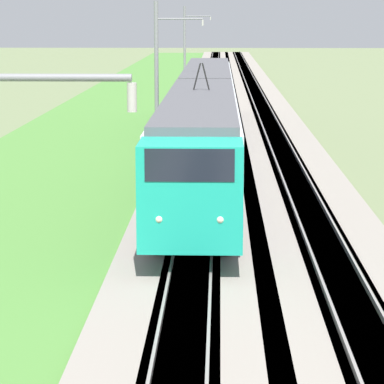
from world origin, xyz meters
name	(u,v)px	position (x,y,z in m)	size (l,w,h in m)	color
ballast_main	(207,137)	(50.00, 0.00, 0.15)	(240.00, 4.40, 0.30)	gray
ballast_adjacent	(274,137)	(50.00, -3.87, 0.15)	(240.00, 4.40, 0.30)	gray
track_main	(207,136)	(50.00, 0.00, 0.16)	(240.00, 1.57, 0.45)	#4C4238
track_adjacent	(274,137)	(50.00, -3.87, 0.16)	(240.00, 1.57, 0.45)	#4C4238
grass_verge	(115,138)	(50.00, 5.25, 0.06)	(240.00, 12.95, 0.12)	#4C8438
passenger_train	(204,112)	(42.15, 0.00, 2.39)	(42.66, 2.82, 5.11)	#19A88E
catenary_mast_mid	(158,74)	(45.88, 2.50, 3.99)	(0.22, 2.56, 7.70)	slate
catenary_mast_far	(185,47)	(84.08, 2.50, 4.04)	(0.22, 2.56, 7.81)	slate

